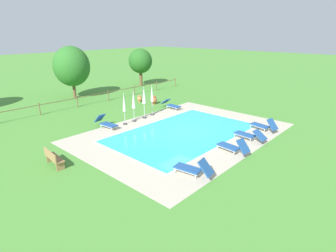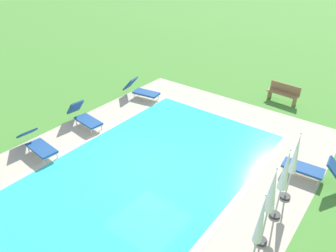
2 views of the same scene
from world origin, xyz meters
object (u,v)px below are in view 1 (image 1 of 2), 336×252
object	(u,v)px
sun_lounger_north_end	(233,146)
patio_umbrella_closed_row_centre	(152,96)
sun_lounger_north_mid	(193,168)
sun_lounger_south_mid	(249,135)
patio_umbrella_closed_row_mid_east	(124,105)
terracotta_urn_near_fence	(154,100)
tree_west_mid	(140,61)
sun_lounger_north_far	(263,125)
terracotta_urn_by_tree	(140,99)
wooden_bench_lawn_side	(53,158)
sun_lounger_north_near_steps	(106,123)
sun_lounger_south_near_corner	(171,105)
patio_umbrella_closed_row_mid_west	(144,98)
tree_far_west	(72,66)
patio_umbrella_closed_row_west	(134,102)

from	to	relation	value
sun_lounger_north_end	patio_umbrella_closed_row_centre	distance (m)	8.90
sun_lounger_north_mid	sun_lounger_south_mid	distance (m)	5.90
sun_lounger_north_mid	patio_umbrella_closed_row_centre	distance (m)	10.28
patio_umbrella_closed_row_mid_east	terracotta_urn_near_fence	world-z (taller)	patio_umbrella_closed_row_mid_east
sun_lounger_north_end	sun_lounger_south_mid	bearing A→B (deg)	4.90
tree_west_mid	sun_lounger_north_far	bearing A→B (deg)	-106.97
sun_lounger_north_mid	sun_lounger_north_end	bearing A→B (deg)	-1.23
patio_umbrella_closed_row_centre	terracotta_urn_by_tree	distance (m)	4.73
sun_lounger_south_mid	wooden_bench_lawn_side	size ratio (longest dim) A/B	1.35
terracotta_urn_near_fence	terracotta_urn_by_tree	distance (m)	1.63
sun_lounger_north_far	tree_west_mid	bearing A→B (deg)	73.03
terracotta_urn_near_fence	tree_west_mid	xyz separation A→B (m)	(5.54, 7.82, 2.58)
terracotta_urn_by_tree	wooden_bench_lawn_side	bearing A→B (deg)	-150.46
tree_west_mid	sun_lounger_south_mid	bearing A→B (deg)	-113.07
sun_lounger_south_mid	sun_lounger_north_near_steps	bearing A→B (deg)	118.55
sun_lounger_north_mid	terracotta_urn_near_fence	size ratio (longest dim) A/B	2.53
patio_umbrella_closed_row_mid_east	sun_lounger_south_mid	bearing A→B (deg)	-68.43
sun_lounger_south_near_corner	sun_lounger_south_mid	xyz separation A→B (m)	(-2.25, -8.47, -0.00)
sun_lounger_north_mid	sun_lounger_north_far	xyz separation A→B (m)	(8.17, 0.22, 0.00)
wooden_bench_lawn_side	terracotta_urn_by_tree	xyz separation A→B (m)	(11.84, 6.71, -0.13)
terracotta_urn_near_fence	tree_west_mid	world-z (taller)	tree_west_mid
sun_lounger_north_mid	tree_west_mid	world-z (taller)	tree_west_mid
sun_lounger_north_far	terracotta_urn_near_fence	xyz separation A→B (m)	(0.10, 10.66, 0.02)
sun_lounger_south_mid	tree_west_mid	xyz separation A→B (m)	(7.91, 18.57, 2.63)
sun_lounger_south_near_corner	patio_umbrella_closed_row_mid_east	size ratio (longest dim) A/B	0.87
sun_lounger_north_near_steps	patio_umbrella_closed_row_mid_west	xyz separation A→B (m)	(3.41, -0.26, 1.25)
patio_umbrella_closed_row_mid_east	sun_lounger_north_mid	bearing A→B (deg)	-108.03
sun_lounger_north_near_steps	sun_lounger_north_far	xyz separation A→B (m)	(6.88, -8.38, 0.01)
patio_umbrella_closed_row_centre	tree_far_west	size ratio (longest dim) A/B	0.48
patio_umbrella_closed_row_centre	terracotta_urn_near_fence	bearing A→B (deg)	43.00
wooden_bench_lawn_side	tree_far_west	distance (m)	15.90
sun_lounger_north_mid	terracotta_urn_near_fence	world-z (taller)	sun_lounger_north_mid
sun_lounger_south_mid	patio_umbrella_closed_row_centre	distance (m)	8.44
sun_lounger_north_mid	patio_umbrella_closed_row_mid_east	world-z (taller)	patio_umbrella_closed_row_mid_east
terracotta_urn_near_fence	sun_lounger_north_mid	bearing A→B (deg)	-127.24
wooden_bench_lawn_side	terracotta_urn_by_tree	bearing A→B (deg)	29.54
tree_far_west	sun_lounger_north_far	bearing A→B (deg)	-79.59
sun_lounger_south_near_corner	tree_west_mid	bearing A→B (deg)	60.73
sun_lounger_north_far	sun_lounger_south_near_corner	size ratio (longest dim) A/B	0.96
patio_umbrella_closed_row_mid_east	tree_far_west	size ratio (longest dim) A/B	0.46
sun_lounger_north_far	wooden_bench_lawn_side	distance (m)	13.29
sun_lounger_north_far	tree_far_west	bearing A→B (deg)	100.41
sun_lounger_north_near_steps	terracotta_urn_near_fence	size ratio (longest dim) A/B	2.53
sun_lounger_south_near_corner	patio_umbrella_closed_row_west	size ratio (longest dim) A/B	0.88
sun_lounger_south_near_corner	sun_lounger_south_mid	size ratio (longest dim) A/B	0.99
sun_lounger_north_far	tree_west_mid	distance (m)	19.49
sun_lounger_south_mid	wooden_bench_lawn_side	xyz separation A→B (m)	(-9.81, 5.63, 0.10)
sun_lounger_north_end	terracotta_urn_near_fence	world-z (taller)	sun_lounger_north_end
patio_umbrella_closed_row_mid_west	terracotta_urn_by_tree	world-z (taller)	patio_umbrella_closed_row_mid_west
patio_umbrella_closed_row_centre	wooden_bench_lawn_side	distance (m)	10.04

